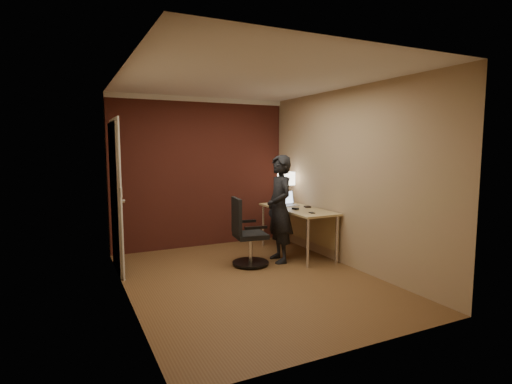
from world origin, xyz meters
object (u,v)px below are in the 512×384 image
at_px(mouse, 295,209).
at_px(person, 280,209).
at_px(phone, 312,213).
at_px(desk_lamp, 286,179).
at_px(laptop, 286,202).
at_px(office_chair, 246,237).
at_px(desk, 301,216).
at_px(wallet, 307,207).

bearing_deg(mouse, person, -176.78).
distance_m(phone, person, 0.47).
xyz_separation_m(desk_lamp, laptop, (-0.12, -0.22, -0.35)).
xyz_separation_m(laptop, office_chair, (-0.97, -0.55, -0.37)).
relative_size(desk, wallet, 13.64).
bearing_deg(laptop, mouse, -101.70).
distance_m(phone, wallet, 0.54).
relative_size(desk, office_chair, 1.57).
distance_m(wallet, person, 0.68).
distance_m(desk_lamp, person, 1.02).
relative_size(desk_lamp, office_chair, 0.56).
bearing_deg(person, mouse, 117.16).
distance_m(desk, desk_lamp, 0.77).
height_order(desk_lamp, person, person).
bearing_deg(wallet, person, -159.64).
height_order(desk_lamp, mouse, desk_lamp).
bearing_deg(desk, person, -155.63).
relative_size(mouse, person, 0.06).
height_order(wallet, person, person).
height_order(mouse, phone, mouse).
distance_m(desk_lamp, mouse, 0.79).
bearing_deg(desk_lamp, mouse, -108.17).
bearing_deg(office_chair, laptop, 29.74).
xyz_separation_m(desk_lamp, wallet, (0.08, -0.54, -0.41)).
xyz_separation_m(desk_lamp, mouse, (-0.21, -0.65, -0.40)).
xyz_separation_m(desk_lamp, phone, (-0.16, -1.03, -0.41)).
height_order(laptop, office_chair, office_chair).
bearing_deg(laptop, phone, -92.77).
bearing_deg(office_chair, wallet, 11.09).
bearing_deg(mouse, desk, 15.49).
bearing_deg(phone, desk, 87.50).
bearing_deg(wallet, mouse, -159.14).
bearing_deg(wallet, desk, 179.78).
relative_size(wallet, person, 0.07).
distance_m(laptop, person, 0.71).
distance_m(desk, office_chair, 1.09).
bearing_deg(desk, office_chair, -167.72).
bearing_deg(mouse, laptop, 61.60).
xyz_separation_m(desk, laptop, (-0.09, 0.32, 0.19)).
height_order(laptop, wallet, laptop).
relative_size(phone, wallet, 1.05).
distance_m(desk, mouse, 0.25).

